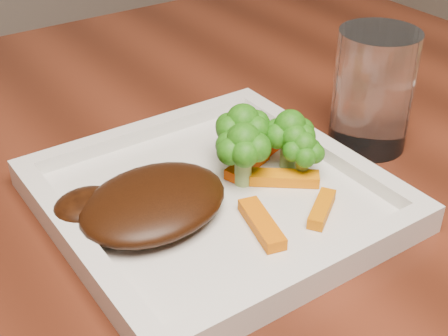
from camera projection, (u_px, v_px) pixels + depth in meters
plate at (215, 201)px, 0.54m from camera, size 0.27×0.27×0.01m
steak at (154, 202)px, 0.51m from camera, size 0.14×0.12×0.03m
broccoli_0 at (243, 131)px, 0.57m from camera, size 0.07×0.07×0.07m
broccoli_1 at (289, 136)px, 0.56m from camera, size 0.07×0.07×0.06m
broccoli_2 at (303, 150)px, 0.55m from camera, size 0.05×0.05×0.06m
broccoli_3 at (243, 153)px, 0.54m from camera, size 0.06×0.06×0.06m
carrot_0 at (322, 209)px, 0.52m from camera, size 0.05×0.04×0.01m
carrot_2 at (262, 224)px, 0.50m from camera, size 0.03×0.06×0.01m
carrot_3 at (276, 141)px, 0.61m from camera, size 0.06×0.03×0.01m
carrot_5 at (284, 178)px, 0.55m from camera, size 0.06×0.05×0.01m
carrot_6 at (247, 165)px, 0.57m from camera, size 0.05×0.03×0.01m
drinking_glass at (373, 90)px, 0.61m from camera, size 0.10×0.10×0.12m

